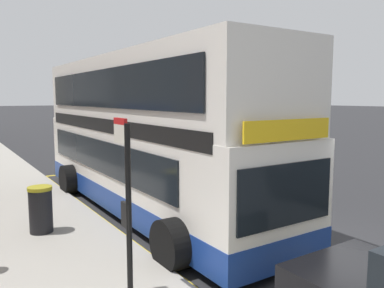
# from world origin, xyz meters

# --- Properties ---
(ground_plane) EXTENTS (260.00, 260.00, 0.00)m
(ground_plane) POSITION_xyz_m (0.00, 32.00, 0.00)
(ground_plane) COLOR #28282B
(double_decker_bus) EXTENTS (3.26, 10.97, 4.40)m
(double_decker_bus) POSITION_xyz_m (-2.46, 5.00, 2.06)
(double_decker_bus) COLOR white
(double_decker_bus) RESTS_ON ground
(bus_bay_markings) EXTENTS (2.95, 13.08, 0.01)m
(bus_bay_markings) POSITION_xyz_m (-2.53, 5.06, 0.01)
(bus_bay_markings) COLOR yellow
(bus_bay_markings) RESTS_ON ground
(bus_stop_sign) EXTENTS (0.09, 0.51, 2.81)m
(bus_stop_sign) POSITION_xyz_m (-5.04, 0.42, 1.78)
(bus_stop_sign) COLOR black
(bus_stop_sign) RESTS_ON pavement_near
(parked_car_black_ahead) EXTENTS (2.09, 4.20, 1.62)m
(parked_car_black_ahead) POSITION_xyz_m (2.89, 17.20, 0.80)
(parked_car_black_ahead) COLOR black
(parked_car_black_ahead) RESTS_ON ground
(litter_bin) EXTENTS (0.55, 0.55, 1.08)m
(litter_bin) POSITION_xyz_m (-5.56, 4.21, 0.68)
(litter_bin) COLOR black
(litter_bin) RESTS_ON pavement_near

